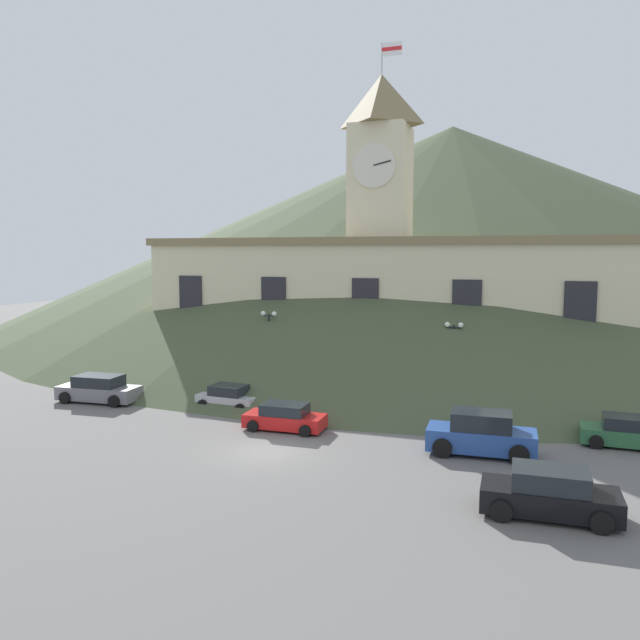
# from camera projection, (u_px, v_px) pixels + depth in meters

# --- Properties ---
(ground_plane) EXTENTS (160.00, 160.00, 0.00)m
(ground_plane) POSITION_uv_depth(u_px,v_px,m) (266.00, 452.00, 30.37)
(ground_plane) COLOR #605E5B
(civic_building) EXTENTS (38.28, 9.59, 26.20)m
(civic_building) POSITION_uv_depth(u_px,v_px,m) (379.00, 293.00, 51.44)
(civic_building) COLOR beige
(civic_building) RESTS_ON ground
(banner_fence) EXTENTS (37.05, 0.12, 2.69)m
(banner_fence) POSITION_uv_depth(u_px,v_px,m) (351.00, 370.00, 44.14)
(banner_fence) COLOR red
(banner_fence) RESTS_ON ground
(hillside_backdrop) EXTENTS (126.05, 126.05, 27.94)m
(hillside_backdrop) POSITION_uv_depth(u_px,v_px,m) (451.00, 223.00, 92.28)
(hillside_backdrop) COLOR #424C33
(hillside_backdrop) RESTS_ON ground
(street_lamp_far_left) EXTENTS (1.26, 0.36, 5.31)m
(street_lamp_far_left) POSITION_uv_depth(u_px,v_px,m) (269.00, 331.00, 46.61)
(street_lamp_far_left) COLOR black
(street_lamp_far_left) RESTS_ON ground
(street_lamp_center) EXTENTS (1.26, 0.36, 4.99)m
(street_lamp_center) POSITION_uv_depth(u_px,v_px,m) (454.00, 342.00, 42.20)
(street_lamp_center) COLOR black
(street_lamp_center) RESTS_ON ground
(car_gray_pickup) EXTENTS (5.42, 2.63, 1.75)m
(car_gray_pickup) POSITION_uv_depth(u_px,v_px,m) (99.00, 389.00, 40.47)
(car_gray_pickup) COLOR slate
(car_gray_pickup) RESTS_ON ground
(car_blue_van) EXTENTS (5.18, 2.55, 2.10)m
(car_blue_van) POSITION_uv_depth(u_px,v_px,m) (481.00, 435.00, 29.90)
(car_blue_van) COLOR #284C99
(car_blue_van) RESTS_ON ground
(car_black_suv) EXTENTS (4.95, 2.47, 1.80)m
(car_black_suv) POSITION_uv_depth(u_px,v_px,m) (550.00, 494.00, 22.89)
(car_black_suv) COLOR black
(car_black_suv) RESTS_ON ground
(car_silver_hatch) EXTENTS (4.02, 2.25, 1.50)m
(car_silver_hatch) POSITION_uv_depth(u_px,v_px,m) (229.00, 398.00, 38.64)
(car_silver_hatch) COLOR #B7B7BC
(car_silver_hatch) RESTS_ON ground
(car_green_wagon) EXTENTS (4.65, 2.23, 1.55)m
(car_green_wagon) POSITION_uv_depth(u_px,v_px,m) (630.00, 433.00, 31.08)
(car_green_wagon) COLOR #2D663D
(car_green_wagon) RESTS_ON ground
(car_red_sedan) EXTENTS (4.44, 2.21, 1.45)m
(car_red_sedan) POSITION_uv_depth(u_px,v_px,m) (285.00, 418.00, 34.12)
(car_red_sedan) COLOR red
(car_red_sedan) RESTS_ON ground
(pedestrian) EXTENTS (0.56, 0.56, 1.85)m
(pedestrian) POSITION_uv_depth(u_px,v_px,m) (525.00, 391.00, 39.00)
(pedestrian) COLOR #33567A
(pedestrian) RESTS_ON ground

